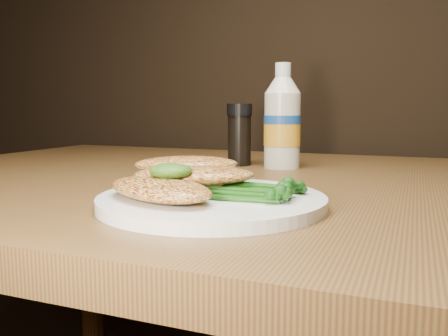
% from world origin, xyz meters
% --- Properties ---
extents(plate, '(0.24, 0.24, 0.01)m').
position_xyz_m(plate, '(0.05, 0.84, 0.76)').
color(plate, white).
rests_on(plate, dining_table).
extents(chicken_front, '(0.16, 0.13, 0.02)m').
position_xyz_m(chicken_front, '(0.01, 0.80, 0.77)').
color(chicken_front, gold).
rests_on(chicken_front, plate).
extents(chicken_mid, '(0.15, 0.11, 0.02)m').
position_xyz_m(chicken_mid, '(0.03, 0.85, 0.78)').
color(chicken_mid, gold).
rests_on(chicken_mid, plate).
extents(chicken_back, '(0.14, 0.11, 0.02)m').
position_xyz_m(chicken_back, '(0.00, 0.88, 0.79)').
color(chicken_back, gold).
rests_on(chicken_back, plate).
extents(pesto_front, '(0.06, 0.05, 0.02)m').
position_xyz_m(pesto_front, '(0.02, 0.81, 0.79)').
color(pesto_front, black).
rests_on(pesto_front, chicken_front).
extents(broccolini_bundle, '(0.14, 0.13, 0.02)m').
position_xyz_m(broccolini_bundle, '(0.09, 0.85, 0.77)').
color(broccolini_bundle, '#194C10').
rests_on(broccolini_bundle, plate).
extents(mayo_bottle, '(0.08, 0.08, 0.18)m').
position_xyz_m(mayo_bottle, '(0.04, 1.18, 0.84)').
color(mayo_bottle, beige).
rests_on(mayo_bottle, dining_table).
extents(pepper_grinder, '(0.05, 0.05, 0.11)m').
position_xyz_m(pepper_grinder, '(-0.04, 1.19, 0.81)').
color(pepper_grinder, black).
rests_on(pepper_grinder, dining_table).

